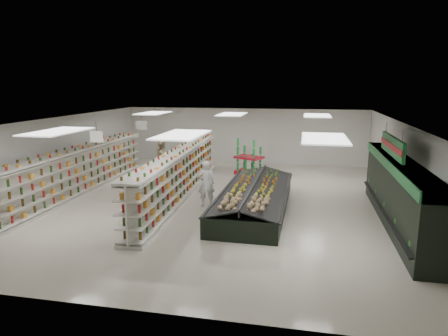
% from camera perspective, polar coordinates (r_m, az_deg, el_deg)
% --- Properties ---
extents(floor, '(16.00, 16.00, 0.00)m').
position_cam_1_polar(floor, '(16.03, -1.51, -4.73)').
color(floor, beige).
rests_on(floor, ground).
extents(ceiling, '(14.00, 16.00, 0.02)m').
position_cam_1_polar(ceiling, '(15.42, -1.58, 6.73)').
color(ceiling, white).
rests_on(ceiling, wall_back).
extents(wall_back, '(14.00, 0.02, 3.20)m').
position_cam_1_polar(wall_back, '(23.42, 2.88, 4.58)').
color(wall_back, silver).
rests_on(wall_back, floor).
extents(wall_front, '(14.00, 0.02, 3.20)m').
position_cam_1_polar(wall_front, '(8.34, -14.18, -9.54)').
color(wall_front, silver).
rests_on(wall_front, floor).
extents(wall_left, '(0.02, 16.00, 3.20)m').
position_cam_1_polar(wall_left, '(18.51, -23.18, 1.65)').
color(wall_left, silver).
rests_on(wall_left, floor).
extents(wall_right, '(0.02, 16.00, 3.20)m').
position_cam_1_polar(wall_right, '(15.66, 24.27, -0.17)').
color(wall_right, silver).
rests_on(wall_right, floor).
extents(produce_wall_case, '(0.93, 8.00, 2.20)m').
position_cam_1_polar(produce_wall_case, '(14.21, 23.59, -2.75)').
color(produce_wall_case, black).
rests_on(produce_wall_case, floor).
extents(aisle_sign_near, '(0.52, 0.06, 0.75)m').
position_cam_1_polar(aisle_sign_near, '(14.98, -17.71, 4.29)').
color(aisle_sign_near, white).
rests_on(aisle_sign_near, ceiling).
extents(aisle_sign_far, '(0.52, 0.06, 0.75)m').
position_cam_1_polar(aisle_sign_far, '(18.55, -11.72, 5.98)').
color(aisle_sign_far, white).
rests_on(aisle_sign_far, ceiling).
extents(hortifruti_banner, '(0.12, 3.20, 0.95)m').
position_cam_1_polar(hortifruti_banner, '(13.88, 22.92, 2.92)').
color(hortifruti_banner, '#1C6930').
rests_on(hortifruti_banner, ceiling).
extents(gondola_left, '(0.93, 11.17, 1.93)m').
position_cam_1_polar(gondola_left, '(17.86, -20.41, -0.81)').
color(gondola_left, silver).
rests_on(gondola_left, floor).
extents(gondola_center, '(1.27, 11.14, 1.93)m').
position_cam_1_polar(gondola_center, '(16.54, -6.32, -1.11)').
color(gondola_center, silver).
rests_on(gondola_center, floor).
extents(produce_island, '(2.56, 6.82, 1.01)m').
position_cam_1_polar(produce_island, '(14.98, 4.39, -4.13)').
color(produce_island, black).
rests_on(produce_island, floor).
extents(soda_endcap, '(1.59, 1.38, 1.71)m').
position_cam_1_polar(soda_endcap, '(20.48, 3.59, 1.32)').
color(soda_endcap, red).
rests_on(soda_endcap, floor).
extents(shopper_main, '(0.75, 0.62, 1.78)m').
position_cam_1_polar(shopper_main, '(15.16, -2.56, -2.23)').
color(shopper_main, white).
rests_on(shopper_main, floor).
extents(shopper_background, '(0.67, 0.95, 1.80)m').
position_cam_1_polar(shopper_background, '(20.60, -8.76, 1.46)').
color(shopper_background, '#9E7B61').
rests_on(shopper_background, floor).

